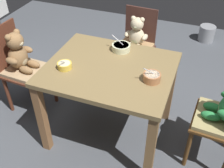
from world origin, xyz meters
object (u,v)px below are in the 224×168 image
Objects in this scene: porridge_bowl_yellow_near_left at (65,65)px; porridge_bowl_cream_far_center at (121,47)px; teddy_chair_near_left at (21,61)px; porridge_bowl_terracotta_near_right at (152,77)px; dining_table at (110,79)px; metal_pail at (207,33)px; teddy_chair_far_center at (136,42)px.

porridge_bowl_yellow_near_left is 0.72× the size of porridge_bowl_cream_far_center.
porridge_bowl_cream_far_center is at bearing 16.05° from teddy_chair_near_left.
porridge_bowl_terracotta_near_right is at bearing -1.94° from teddy_chair_near_left.
dining_table is 2.31m from metal_pail.
teddy_chair_near_left is at bearing 176.14° from dining_table.
metal_pail is (1.61, 2.09, -0.44)m from teddy_chair_near_left.
porridge_bowl_terracotta_near_right is (0.38, -0.90, 0.26)m from teddy_chair_far_center.
porridge_bowl_cream_far_center is (-0.35, 0.33, -0.00)m from porridge_bowl_terracotta_near_right.
teddy_chair_near_left reaches higher than porridge_bowl_terracotta_near_right.
porridge_bowl_yellow_near_left reaches higher than dining_table.
teddy_chair_near_left is 0.98m from porridge_bowl_cream_far_center.
dining_table is 5.91× the size of porridge_bowl_cream_far_center.
teddy_chair_far_center is 6.47× the size of porridge_bowl_terracotta_near_right.
teddy_chair_near_left is at bearing 161.55° from porridge_bowl_yellow_near_left.
porridge_bowl_yellow_near_left is at bearing -128.53° from porridge_bowl_cream_far_center.
teddy_chair_far_center is at bearing 91.80° from dining_table.
metal_pail is (0.33, 2.21, -0.67)m from porridge_bowl_terracotta_near_right.
metal_pail is (0.71, 1.31, -0.41)m from teddy_chair_far_center.
porridge_bowl_yellow_near_left is 0.68m from porridge_bowl_terracotta_near_right.
porridge_bowl_terracotta_near_right reaches higher than teddy_chair_far_center.
porridge_bowl_yellow_near_left is (-0.32, -0.14, 0.15)m from dining_table.
porridge_bowl_terracotta_near_right is at bearing -98.51° from metal_pail.
porridge_bowl_terracotta_near_right is 0.59× the size of metal_pail.
teddy_chair_near_left is 3.96× the size of metal_pail.
dining_table is at bearing -0.47° from teddy_chair_near_left.
dining_table is 7.64× the size of porridge_bowl_terracotta_near_right.
teddy_chair_far_center is 3.79× the size of metal_pail.
porridge_bowl_cream_far_center reaches higher than porridge_bowl_yellow_near_left.
porridge_bowl_terracotta_near_right is at bearing -43.18° from porridge_bowl_cream_far_center.
porridge_bowl_yellow_near_left is at bearing -13.55° from teddy_chair_far_center.
teddy_chair_far_center is (-0.03, 0.84, -0.10)m from dining_table.
teddy_chair_far_center is at bearing 112.86° from porridge_bowl_terracotta_near_right.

